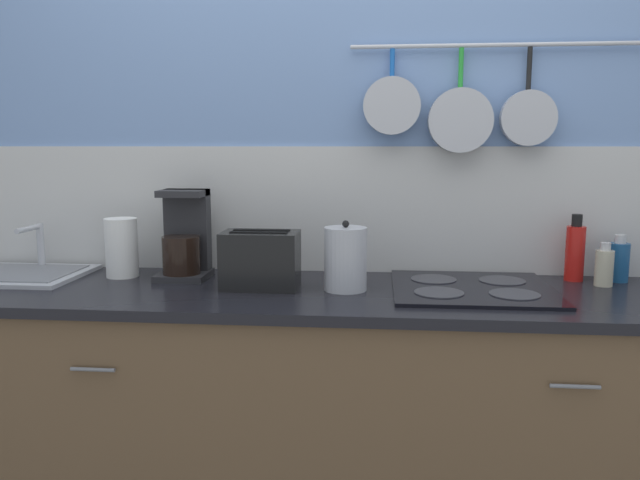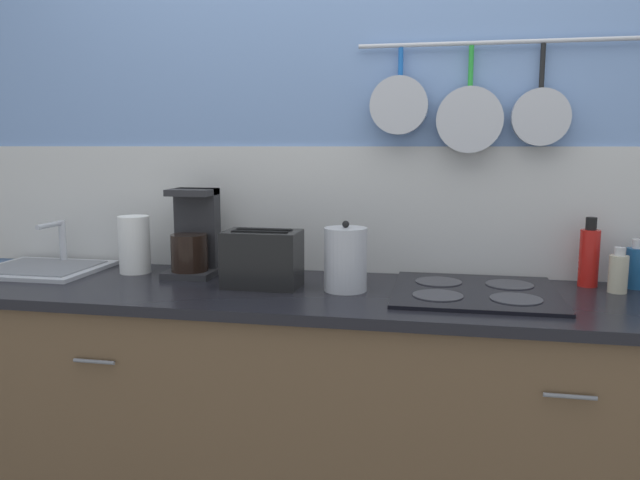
{
  "view_description": "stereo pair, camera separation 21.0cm",
  "coord_description": "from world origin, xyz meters",
  "px_view_note": "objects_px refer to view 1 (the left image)",
  "views": [
    {
      "loc": [
        0.15,
        -2.06,
        1.38
      ],
      "look_at": [
        -0.05,
        0.0,
        1.07
      ],
      "focal_mm": 35.0,
      "sensor_mm": 36.0,
      "label": 1
    },
    {
      "loc": [
        0.36,
        -2.03,
        1.38
      ],
      "look_at": [
        -0.05,
        0.0,
        1.07
      ],
      "focal_mm": 35.0,
      "sensor_mm": 36.0,
      "label": 2
    }
  ],
  "objects_px": {
    "toaster": "(260,260)",
    "bottle_cooking_wine": "(604,267)",
    "coffee_maker": "(185,242)",
    "kettle": "(345,259)",
    "paper_towel_roll": "(122,248)",
    "bottle_dish_soap": "(575,251)",
    "bottle_olive_oil": "(619,261)"
  },
  "relations": [
    {
      "from": "bottle_dish_soap",
      "to": "bottle_olive_oil",
      "type": "bearing_deg",
      "value": -0.03
    },
    {
      "from": "bottle_dish_soap",
      "to": "kettle",
      "type": "bearing_deg",
      "value": -164.32
    },
    {
      "from": "toaster",
      "to": "bottle_olive_oil",
      "type": "xyz_separation_m",
      "value": [
        1.27,
        0.23,
        -0.02
      ]
    },
    {
      "from": "bottle_dish_soap",
      "to": "bottle_cooking_wine",
      "type": "xyz_separation_m",
      "value": [
        0.08,
        -0.08,
        -0.04
      ]
    },
    {
      "from": "coffee_maker",
      "to": "bottle_cooking_wine",
      "type": "relative_size",
      "value": 2.13
    },
    {
      "from": "toaster",
      "to": "bottle_olive_oil",
      "type": "height_order",
      "value": "toaster"
    },
    {
      "from": "kettle",
      "to": "bottle_dish_soap",
      "type": "height_order",
      "value": "bottle_dish_soap"
    },
    {
      "from": "paper_towel_roll",
      "to": "coffee_maker",
      "type": "height_order",
      "value": "coffee_maker"
    },
    {
      "from": "bottle_olive_oil",
      "to": "paper_towel_roll",
      "type": "bearing_deg",
      "value": -177.13
    },
    {
      "from": "paper_towel_roll",
      "to": "bottle_cooking_wine",
      "type": "bearing_deg",
      "value": 0.32
    },
    {
      "from": "bottle_olive_oil",
      "to": "bottle_cooking_wine",
      "type": "bearing_deg",
      "value": -133.91
    },
    {
      "from": "bottle_cooking_wine",
      "to": "kettle",
      "type": "bearing_deg",
      "value": -170.59
    },
    {
      "from": "coffee_maker",
      "to": "bottle_cooking_wine",
      "type": "distance_m",
      "value": 1.51
    },
    {
      "from": "paper_towel_roll",
      "to": "bottle_dish_soap",
      "type": "distance_m",
      "value": 1.67
    },
    {
      "from": "toaster",
      "to": "bottle_dish_soap",
      "type": "bearing_deg",
      "value": 11.41
    },
    {
      "from": "coffee_maker",
      "to": "kettle",
      "type": "relative_size",
      "value": 1.37
    },
    {
      "from": "paper_towel_roll",
      "to": "kettle",
      "type": "distance_m",
      "value": 0.86
    },
    {
      "from": "coffee_maker",
      "to": "bottle_cooking_wine",
      "type": "height_order",
      "value": "coffee_maker"
    },
    {
      "from": "paper_towel_roll",
      "to": "bottle_dish_soap",
      "type": "xyz_separation_m",
      "value": [
        1.67,
        0.09,
        -0.0
      ]
    },
    {
      "from": "toaster",
      "to": "bottle_dish_soap",
      "type": "xyz_separation_m",
      "value": [
        1.12,
        0.23,
        0.01
      ]
    },
    {
      "from": "coffee_maker",
      "to": "kettle",
      "type": "bearing_deg",
      "value": -13.85
    },
    {
      "from": "bottle_cooking_wine",
      "to": "bottle_olive_oil",
      "type": "relative_size",
      "value": 0.9
    },
    {
      "from": "kettle",
      "to": "bottle_cooking_wine",
      "type": "bearing_deg",
      "value": 9.41
    },
    {
      "from": "toaster",
      "to": "bottle_cooking_wine",
      "type": "xyz_separation_m",
      "value": [
        1.19,
        0.14,
        -0.03
      ]
    },
    {
      "from": "toaster",
      "to": "kettle",
      "type": "relative_size",
      "value": 1.16
    },
    {
      "from": "bottle_dish_soap",
      "to": "bottle_cooking_wine",
      "type": "height_order",
      "value": "bottle_dish_soap"
    },
    {
      "from": "coffee_maker",
      "to": "bottle_olive_oil",
      "type": "xyz_separation_m",
      "value": [
        1.58,
        0.08,
        -0.06
      ]
    },
    {
      "from": "coffee_maker",
      "to": "kettle",
      "type": "xyz_separation_m",
      "value": [
        0.6,
        -0.15,
        -0.03
      ]
    },
    {
      "from": "bottle_olive_oil",
      "to": "bottle_dish_soap",
      "type": "bearing_deg",
      "value": 179.97
    },
    {
      "from": "toaster",
      "to": "coffee_maker",
      "type": "bearing_deg",
      "value": 155.28
    },
    {
      "from": "coffee_maker",
      "to": "toaster",
      "type": "height_order",
      "value": "coffee_maker"
    },
    {
      "from": "bottle_cooking_wine",
      "to": "bottle_olive_oil",
      "type": "height_order",
      "value": "bottle_olive_oil"
    }
  ]
}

